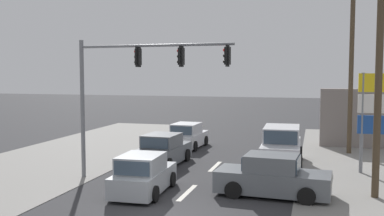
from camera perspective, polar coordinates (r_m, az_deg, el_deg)
lane_dash_mid at (r=17.53m, az=-0.61°, el=-10.70°), size 0.20×2.40×0.01m
lane_dash_far at (r=22.25m, az=2.96°, el=-7.41°), size 0.20×2.40×0.01m
kerb_left_verge at (r=22.18m, az=-21.67°, el=-7.75°), size 8.00×40.00×0.02m
utility_pole_midground_right at (r=17.58m, az=22.33°, el=7.44°), size 3.78×0.34×10.47m
utility_pole_background_right at (r=26.82m, az=19.61°, el=6.50°), size 1.80×0.26×10.81m
traffic_signal_mast at (r=18.88m, az=-7.74°, el=3.72°), size 6.87×0.81×6.00m
shopping_plaza_sign at (r=21.88m, az=23.04°, el=-0.09°), size 2.10×0.16×4.60m
sedan_kerbside_parked at (r=22.46m, az=-3.81°, el=-5.48°), size 2.06×4.32×1.56m
sedan_oncoming_mid at (r=17.22m, az=10.19°, el=-8.65°), size 4.34×2.11×1.56m
hatchback_crossing_left at (r=17.39m, az=-6.23°, el=-8.48°), size 1.87×3.69×1.53m
suv_oncoming_near at (r=23.06m, az=11.28°, el=-4.85°), size 2.16×4.59×1.90m
hatchback_receding_far at (r=27.50m, az=-0.57°, el=-3.62°), size 1.92×3.71×1.53m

